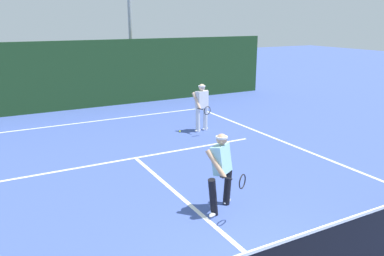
{
  "coord_description": "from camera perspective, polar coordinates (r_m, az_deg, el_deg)",
  "views": [
    {
      "loc": [
        -3.53,
        -3.45,
        3.82
      ],
      "look_at": [
        1.22,
        5.33,
        1.0
      ],
      "focal_mm": 36.35,
      "sensor_mm": 36.0,
      "label": 1
    }
  ],
  "objects": [
    {
      "name": "player_far",
      "position": [
        13.49,
        1.45,
        3.34
      ],
      "size": [
        0.64,
        0.86,
        1.67
      ],
      "rotation": [
        0.0,
        0.0,
        3.36
      ],
      "color": "silver",
      "rests_on": "ground_plane"
    },
    {
      "name": "tennis_ball",
      "position": [
        13.54,
        -1.81,
        -0.49
      ],
      "size": [
        0.07,
        0.07,
        0.07
      ],
      "primitive_type": "sphere",
      "color": "#D1E033",
      "rests_on": "ground_plane"
    },
    {
      "name": "court_line_baseline_far",
      "position": [
        15.45,
        -14.31,
        0.95
      ],
      "size": [
        9.44,
        0.1,
        0.01
      ],
      "primitive_type": "cube",
      "color": "white",
      "rests_on": "ground_plane"
    },
    {
      "name": "player_near",
      "position": [
        7.87,
        4.34,
        -6.01
      ],
      "size": [
        0.87,
        1.04,
        1.65
      ],
      "rotation": [
        0.0,
        0.0,
        3.68
      ],
      "color": "black",
      "rests_on": "ground_plane"
    },
    {
      "name": "back_fence_windscreen",
      "position": [
        17.54,
        -16.69,
        7.4
      ],
      "size": [
        19.26,
        0.12,
        2.94
      ],
      "primitive_type": "cube",
      "color": "#1F4320",
      "rests_on": "ground_plane"
    },
    {
      "name": "court_line_centre",
      "position": [
        8.44,
        -0.42,
        -11.11
      ],
      "size": [
        0.1,
        6.4,
        0.01
      ],
      "primitive_type": "cube",
      "color": "white",
      "rests_on": "ground_plane"
    },
    {
      "name": "court_line_service",
      "position": [
        11.19,
        -8.3,
        -4.36
      ],
      "size": [
        7.7,
        0.1,
        0.01
      ],
      "primitive_type": "cube",
      "color": "white",
      "rests_on": "ground_plane"
    }
  ]
}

